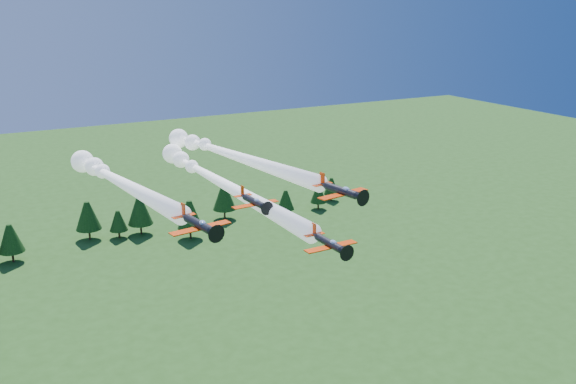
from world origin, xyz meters
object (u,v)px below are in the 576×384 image
plane_lead (217,180)px  plane_left (117,180)px  plane_slot (254,202)px  plane_right (229,154)px

plane_lead → plane_left: plane_left is taller
plane_left → plane_slot: size_ratio=5.88×
plane_left → plane_slot: (15.05, -16.06, -1.17)m
plane_lead → plane_slot: size_ratio=7.81×
plane_left → plane_right: size_ratio=0.86×
plane_lead → plane_right: plane_right is taller
plane_right → plane_lead: bearing=-137.4°
plane_lead → plane_right: 8.73m
plane_left → plane_right: (21.04, 6.56, 0.32)m
plane_right → plane_slot: bearing=-114.7°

